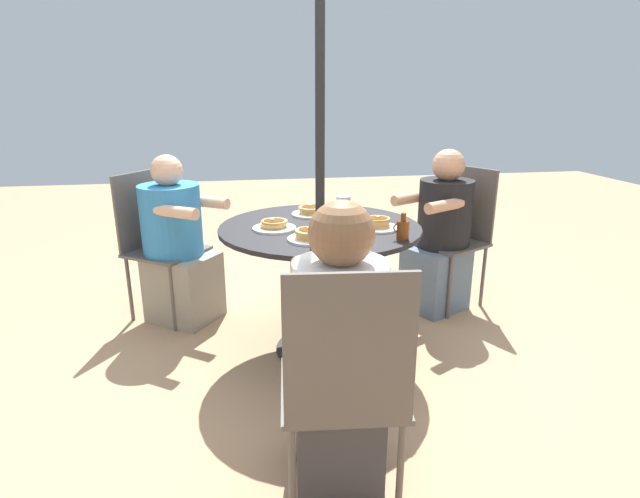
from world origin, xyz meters
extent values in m
plane|color=tan|center=(0.00, 0.00, 0.00)|extent=(12.00, 12.00, 0.00)
cylinder|color=black|center=(0.00, 0.00, 0.01)|extent=(0.51, 0.51, 0.01)
cylinder|color=black|center=(0.00, 0.00, 0.36)|extent=(0.09, 0.09, 0.72)
cylinder|color=black|center=(0.00, 0.00, 0.73)|extent=(1.09, 1.09, 0.02)
cylinder|color=black|center=(0.00, 0.00, 1.22)|extent=(0.05, 0.05, 2.45)
cylinder|color=#514C47|center=(0.65, -0.67, 0.22)|extent=(0.02, 0.02, 0.43)
cylinder|color=#514C47|center=(0.85, -0.38, 0.22)|extent=(0.02, 0.02, 0.43)
cylinder|color=#514C47|center=(0.94, -0.87, 0.22)|extent=(0.02, 0.02, 0.43)
cylinder|color=#514C47|center=(1.15, -0.58, 0.22)|extent=(0.02, 0.02, 0.43)
cube|color=#514C47|center=(0.90, -0.62, 0.44)|extent=(0.58, 0.58, 0.02)
cube|color=#514C47|center=(1.06, -0.74, 0.70)|extent=(0.24, 0.34, 0.49)
cube|color=gray|center=(0.80, -0.56, 0.22)|extent=(0.53, 0.52, 0.43)
cylinder|color=teal|center=(0.85, -0.59, 0.66)|extent=(0.38, 0.38, 0.45)
sphere|color=#DBA884|center=(0.85, -0.59, 0.97)|extent=(0.19, 0.19, 0.19)
cylinder|color=#DBA884|center=(0.61, -0.61, 0.76)|extent=(0.28, 0.22, 0.07)
cylinder|color=#DBA884|center=(0.79, -0.36, 0.76)|extent=(0.28, 0.22, 0.07)
cylinder|color=#514C47|center=(0.27, 0.89, 0.22)|extent=(0.02, 0.02, 0.43)
cylinder|color=#514C47|center=(-0.09, 0.93, 0.22)|extent=(0.02, 0.02, 0.43)
cylinder|color=#514C47|center=(0.30, 1.25, 0.22)|extent=(0.02, 0.02, 0.43)
cylinder|color=#514C47|center=(-0.05, 1.28, 0.22)|extent=(0.02, 0.02, 0.43)
cube|color=#514C47|center=(0.11, 1.09, 0.44)|extent=(0.46, 0.46, 0.02)
cube|color=#514C47|center=(0.13, 1.29, 0.70)|extent=(0.40, 0.06, 0.49)
cube|color=#3D3D42|center=(0.10, 0.98, 0.22)|extent=(0.35, 0.37, 0.43)
cylinder|color=white|center=(0.10, 1.03, 0.66)|extent=(0.33, 0.33, 0.45)
sphere|color=brown|center=(0.10, 1.03, 0.98)|extent=(0.22, 0.22, 0.22)
cylinder|color=brown|center=(0.21, 0.83, 0.76)|extent=(0.10, 0.32, 0.07)
cylinder|color=brown|center=(-0.05, 0.85, 0.76)|extent=(0.10, 0.32, 0.07)
cylinder|color=#514C47|center=(-0.90, -0.26, 0.22)|extent=(0.02, 0.02, 0.43)
cylinder|color=#514C47|center=(-0.73, -0.58, 0.22)|extent=(0.02, 0.02, 0.43)
cylinder|color=#514C47|center=(-1.21, -0.43, 0.22)|extent=(0.02, 0.02, 0.43)
cylinder|color=#514C47|center=(-1.05, -0.74, 0.22)|extent=(0.02, 0.02, 0.43)
cube|color=#514C47|center=(-0.97, -0.50, 0.44)|extent=(0.56, 0.56, 0.02)
cube|color=#514C47|center=(-1.15, -0.59, 0.70)|extent=(0.20, 0.36, 0.49)
cube|color=slate|center=(-0.87, -0.45, 0.22)|extent=(0.48, 0.47, 0.43)
cylinder|color=black|center=(-0.92, -0.48, 0.66)|extent=(0.35, 0.35, 0.45)
sphere|color=tan|center=(-0.92, -0.48, 0.98)|extent=(0.21, 0.21, 0.21)
cylinder|color=tan|center=(-0.82, -0.26, 0.76)|extent=(0.30, 0.20, 0.07)
cylinder|color=tan|center=(-0.69, -0.52, 0.76)|extent=(0.30, 0.20, 0.07)
cylinder|color=white|center=(-0.29, 0.11, 0.75)|extent=(0.23, 0.23, 0.01)
cylinder|color=tan|center=(-0.29, 0.11, 0.76)|extent=(0.13, 0.13, 0.01)
cylinder|color=tan|center=(-0.28, 0.11, 0.77)|extent=(0.13, 0.13, 0.01)
cylinder|color=tan|center=(-0.29, 0.12, 0.78)|extent=(0.13, 0.13, 0.01)
cylinder|color=tan|center=(-0.29, 0.11, 0.79)|extent=(0.13, 0.13, 0.01)
ellipsoid|color=brown|center=(-0.29, 0.11, 0.80)|extent=(0.11, 0.10, 0.00)
cube|color=#F4E084|center=(-0.28, 0.12, 0.81)|extent=(0.03, 0.03, 0.01)
cylinder|color=white|center=(0.09, 0.27, 0.75)|extent=(0.23, 0.23, 0.01)
cylinder|color=tan|center=(0.09, 0.26, 0.76)|extent=(0.15, 0.15, 0.01)
cylinder|color=tan|center=(0.09, 0.26, 0.77)|extent=(0.15, 0.15, 0.01)
cylinder|color=tan|center=(0.09, 0.27, 0.79)|extent=(0.15, 0.15, 0.01)
ellipsoid|color=brown|center=(0.09, 0.27, 0.80)|extent=(0.12, 0.11, 0.00)
cube|color=#F4E084|center=(0.10, 0.27, 0.80)|extent=(0.03, 0.03, 0.01)
cylinder|color=white|center=(0.01, -0.25, 0.75)|extent=(0.23, 0.23, 0.01)
cylinder|color=tan|center=(0.01, -0.25, 0.76)|extent=(0.13, 0.13, 0.01)
cylinder|color=tan|center=(0.01, -0.25, 0.77)|extent=(0.14, 0.14, 0.01)
cylinder|color=tan|center=(0.02, -0.24, 0.78)|extent=(0.14, 0.14, 0.01)
ellipsoid|color=brown|center=(0.01, -0.25, 0.79)|extent=(0.11, 0.10, 0.00)
cube|color=#F4E084|center=(0.02, -0.25, 0.80)|extent=(0.02, 0.02, 0.01)
cylinder|color=white|center=(0.25, 0.03, 0.75)|extent=(0.23, 0.23, 0.01)
cylinder|color=tan|center=(0.25, 0.03, 0.76)|extent=(0.14, 0.14, 0.01)
cylinder|color=tan|center=(0.25, 0.04, 0.77)|extent=(0.14, 0.14, 0.01)
cylinder|color=tan|center=(0.25, 0.03, 0.78)|extent=(0.14, 0.14, 0.01)
ellipsoid|color=brown|center=(0.25, 0.03, 0.79)|extent=(0.11, 0.10, 0.00)
cube|color=#F4E084|center=(0.26, 0.04, 0.80)|extent=(0.02, 0.02, 0.01)
cylinder|color=#602D0F|center=(-0.35, 0.33, 0.79)|extent=(0.06, 0.06, 0.09)
cylinder|color=#602D0F|center=(-0.35, 0.33, 0.85)|extent=(0.03, 0.03, 0.04)
torus|color=#602D0F|center=(-0.33, 0.33, 0.80)|extent=(0.04, 0.01, 0.04)
cylinder|color=white|center=(-0.18, -0.27, 0.79)|extent=(0.09, 0.09, 0.10)
cylinder|color=white|center=(-0.18, -0.27, 0.84)|extent=(0.09, 0.09, 0.01)
cylinder|color=silver|center=(-0.09, 0.07, 0.81)|extent=(0.07, 0.07, 0.14)
camera|label=1|loc=(0.43, 2.56, 1.42)|focal=28.00mm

